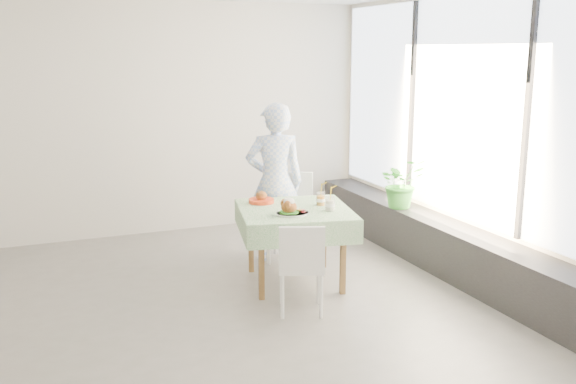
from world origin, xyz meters
name	(u,v)px	position (x,y,z in m)	size (l,w,h in m)	color
floor	(174,309)	(0.00, 0.00, 0.00)	(6.00, 6.00, 0.00)	#605E5B
wall_back	(124,121)	(0.00, 2.50, 1.40)	(6.00, 0.02, 2.80)	silver
wall_front	(277,226)	(0.00, -2.50, 1.40)	(6.00, 0.02, 2.80)	silver
wall_right	(465,134)	(3.00, 0.00, 1.40)	(0.02, 5.00, 2.80)	silver
window_pane	(464,109)	(2.97, 0.00, 1.65)	(0.01, 4.80, 2.18)	#D1E0F9
window_ledge	(442,245)	(2.80, 0.00, 0.25)	(0.40, 4.80, 0.50)	black
cafe_table	(295,237)	(1.24, 0.21, 0.46)	(1.23, 1.23, 0.74)	brown
chair_far	(290,234)	(1.46, 0.87, 0.29)	(0.61, 0.61, 0.93)	white
chair_near	(301,284)	(1.01, -0.47, 0.25)	(0.49, 0.49, 0.81)	white
diner	(275,183)	(1.32, 0.94, 0.85)	(0.62, 0.41, 1.70)	#96B5F0
main_dish	(291,209)	(1.11, 0.01, 0.80)	(0.31, 0.31, 0.16)	white
juice_cup_orange	(321,199)	(1.52, 0.24, 0.80)	(0.09, 0.09, 0.26)	white
juice_cup_lemonade	(330,204)	(1.51, 0.01, 0.81)	(0.10, 0.10, 0.27)	white
second_dish	(261,199)	(1.02, 0.55, 0.78)	(0.25, 0.25, 0.12)	red
potted_plant	(401,183)	(2.73, 0.71, 0.78)	(0.50, 0.44, 0.56)	#307C29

